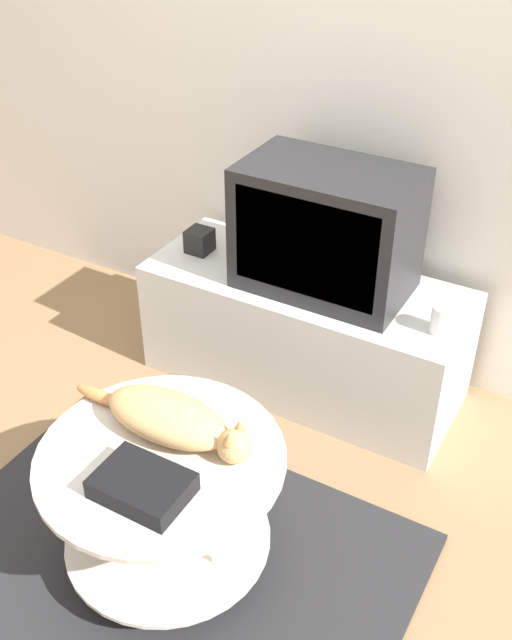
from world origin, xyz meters
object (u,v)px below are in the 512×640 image
(speaker, at_px, (200,241))
(cat, at_px, (172,419))
(dvd_box, at_px, (142,486))
(tv, at_px, (327,230))

(speaker, distance_m, cat, 1.04)
(dvd_box, distance_m, cat, 0.24)
(dvd_box, bearing_deg, speaker, 116.47)
(tv, bearing_deg, dvd_box, -88.81)
(tv, bearing_deg, cat, -92.39)
(tv, height_order, cat, tv)
(cat, bearing_deg, dvd_box, -74.42)
(speaker, bearing_deg, dvd_box, -63.53)
(speaker, xyz_separation_m, cat, (0.51, -0.91, -0.01))
(tv, bearing_deg, speaker, -178.81)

